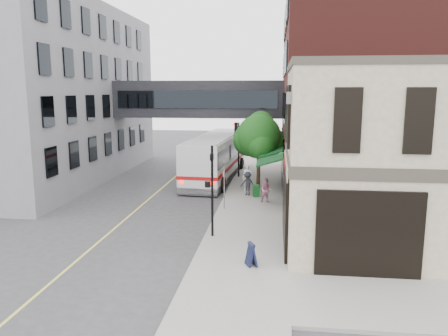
% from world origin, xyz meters
% --- Properties ---
extents(ground, '(120.00, 120.00, 0.00)m').
position_xyz_m(ground, '(0.00, 0.00, 0.00)').
color(ground, '#38383A').
rests_on(ground, ground).
extents(sidewalk_main, '(4.00, 60.00, 0.15)m').
position_xyz_m(sidewalk_main, '(2.00, 14.00, 0.07)').
color(sidewalk_main, gray).
rests_on(sidewalk_main, ground).
extents(corner_building, '(10.19, 8.12, 8.45)m').
position_xyz_m(corner_building, '(8.97, 2.00, 4.21)').
color(corner_building, tan).
rests_on(corner_building, ground).
extents(brick_building, '(13.76, 18.00, 14.00)m').
position_xyz_m(brick_building, '(9.98, 15.00, 6.99)').
color(brick_building, '#4A1A17').
rests_on(brick_building, ground).
extents(opposite_building, '(14.00, 24.00, 14.00)m').
position_xyz_m(opposite_building, '(-17.00, 16.00, 7.00)').
color(opposite_building, slate).
rests_on(opposite_building, ground).
extents(skyway_bridge, '(14.00, 3.18, 3.00)m').
position_xyz_m(skyway_bridge, '(-3.00, 18.00, 6.50)').
color(skyway_bridge, black).
rests_on(skyway_bridge, ground).
extents(traffic_signal_near, '(0.44, 0.22, 4.60)m').
position_xyz_m(traffic_signal_near, '(0.37, 2.00, 2.98)').
color(traffic_signal_near, black).
rests_on(traffic_signal_near, sidewalk_main).
extents(traffic_signal_far, '(0.53, 0.28, 4.50)m').
position_xyz_m(traffic_signal_far, '(0.26, 17.00, 3.34)').
color(traffic_signal_far, black).
rests_on(traffic_signal_far, sidewalk_main).
extents(street_sign_pole, '(0.08, 0.75, 3.00)m').
position_xyz_m(street_sign_pole, '(0.39, 7.00, 1.93)').
color(street_sign_pole, gray).
rests_on(street_sign_pole, sidewalk_main).
extents(street_tree, '(3.80, 3.20, 5.60)m').
position_xyz_m(street_tree, '(2.19, 13.22, 3.91)').
color(street_tree, '#382619').
rests_on(street_tree, sidewalk_main).
extents(lane_marking, '(0.12, 40.00, 0.01)m').
position_xyz_m(lane_marking, '(-5.00, 10.00, 0.01)').
color(lane_marking, '#D8CC4C').
rests_on(lane_marking, ground).
extents(bus, '(3.87, 13.30, 3.53)m').
position_xyz_m(bus, '(-1.43, 16.74, 1.98)').
color(bus, silver).
rests_on(bus, ground).
extents(pedestrian_a, '(0.79, 0.61, 1.93)m').
position_xyz_m(pedestrian_a, '(1.46, 11.90, 1.12)').
color(pedestrian_a, white).
rests_on(pedestrian_a, sidewalk_main).
extents(pedestrian_b, '(0.77, 0.60, 1.58)m').
position_xyz_m(pedestrian_b, '(2.88, 8.87, 0.94)').
color(pedestrian_b, pink).
rests_on(pedestrian_b, sidewalk_main).
extents(pedestrian_c, '(1.20, 0.95, 1.63)m').
position_xyz_m(pedestrian_c, '(1.56, 10.64, 0.96)').
color(pedestrian_c, black).
rests_on(pedestrian_c, sidewalk_main).
extents(newspaper_box, '(0.49, 0.45, 0.81)m').
position_xyz_m(newspaper_box, '(2.17, 10.31, 0.56)').
color(newspaper_box, '#13531D').
rests_on(newspaper_box, sidewalk_main).
extents(sandwich_board, '(0.54, 0.63, 0.96)m').
position_xyz_m(sandwich_board, '(2.52, -1.50, 0.63)').
color(sandwich_board, black).
rests_on(sandwich_board, sidewalk_main).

